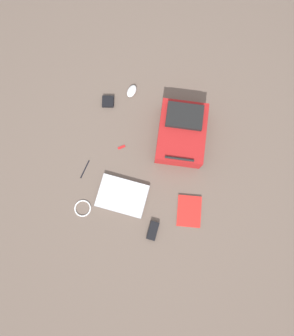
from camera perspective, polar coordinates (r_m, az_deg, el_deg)
ground_plane at (r=2.15m, az=0.78°, el=-0.51°), size 3.95×3.95×0.00m
backpack at (r=2.14m, az=6.81°, el=6.88°), size 0.41×0.50×0.20m
laptop at (r=2.12m, az=-4.91°, el=-5.47°), size 0.36×0.26×0.03m
book_comic at (r=2.13m, az=8.29°, el=-8.42°), size 0.22×0.26×0.02m
computer_mouse at (r=2.32m, az=-3.03°, el=14.89°), size 0.08×0.11×0.04m
cable_coil at (r=2.17m, az=-12.56°, el=-7.75°), size 0.12×0.12×0.01m
power_brick at (r=2.11m, az=1.16°, el=-12.24°), size 0.07×0.13×0.03m
pen_black at (r=2.20m, az=-12.17°, el=-0.23°), size 0.02×0.15×0.01m
earbud_pouch at (r=2.31m, az=-7.69°, el=12.84°), size 0.11×0.11×0.03m
usb_stick at (r=2.19m, az=-5.04°, el=4.12°), size 0.06×0.05×0.01m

